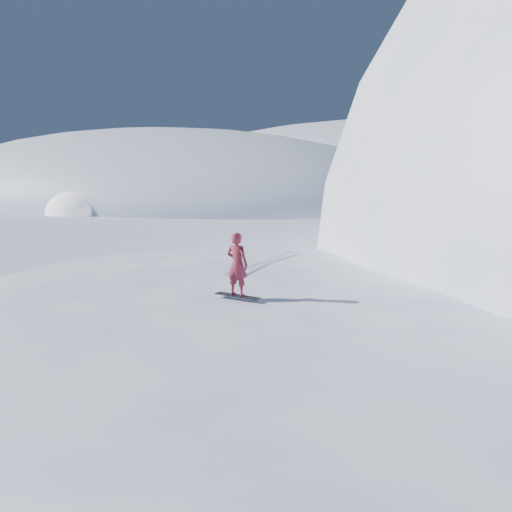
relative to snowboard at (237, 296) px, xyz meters
The scene contains 9 objects.
ground 2.61m from the snowboard, 107.80° to the left, with size 400.00×400.00×0.00m, color white.
near_ridge 4.68m from the snowboard, 79.98° to the left, with size 36.00×28.00×4.80m, color white.
far_ridge_a 93.07m from the snowboard, 139.08° to the left, with size 120.00×70.00×28.00m, color white.
far_ridge_c 118.06m from the snowboard, 109.96° to the left, with size 140.00×90.00×36.00m, color white.
wind_bumps 3.99m from the snowboard, 105.70° to the left, with size 16.00×14.40×1.00m.
snowboard is the anchor object (origin of this frame).
snowboarder 0.98m from the snowboard, behind, with size 0.71×0.46×1.94m, color maroon.
vapor_plume 58.54m from the snowboard, 148.92° to the left, with size 9.08×7.26×6.35m, color white.
board_tracks 5.69m from the snowboard, 114.95° to the left, with size 1.39×5.98×0.04m.
Camera 1 is at (9.14, -12.75, 6.27)m, focal length 35.00 mm.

